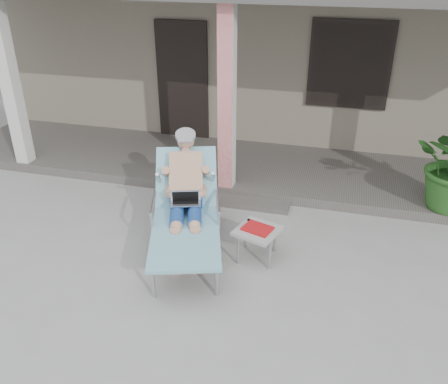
# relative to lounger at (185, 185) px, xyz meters

# --- Properties ---
(ground) EXTENTS (60.00, 60.00, 0.00)m
(ground) POSITION_rel_lounger_xyz_m (0.14, -0.69, -0.83)
(ground) COLOR #9E9E99
(ground) RESTS_ON ground
(house) EXTENTS (10.40, 5.40, 3.30)m
(house) POSITION_rel_lounger_xyz_m (0.14, 5.81, 0.83)
(house) COLOR gray
(house) RESTS_ON ground
(porch_deck) EXTENTS (10.00, 2.00, 0.15)m
(porch_deck) POSITION_rel_lounger_xyz_m (0.14, 2.31, -0.76)
(porch_deck) COLOR #605B56
(porch_deck) RESTS_ON ground
(porch_step) EXTENTS (2.00, 0.30, 0.07)m
(porch_step) POSITION_rel_lounger_xyz_m (0.14, 1.16, -0.80)
(porch_step) COLOR #605B56
(porch_step) RESTS_ON ground
(lounger) EXTENTS (1.35, 2.16, 1.36)m
(lounger) POSITION_rel_lounger_xyz_m (0.00, 0.00, 0.00)
(lounger) COLOR #B7B7BC
(lounger) RESTS_ON ground
(side_table) EXTENTS (0.60, 0.60, 0.43)m
(side_table) POSITION_rel_lounger_xyz_m (0.92, -0.08, -0.48)
(side_table) COLOR #AAA9A5
(side_table) RESTS_ON ground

